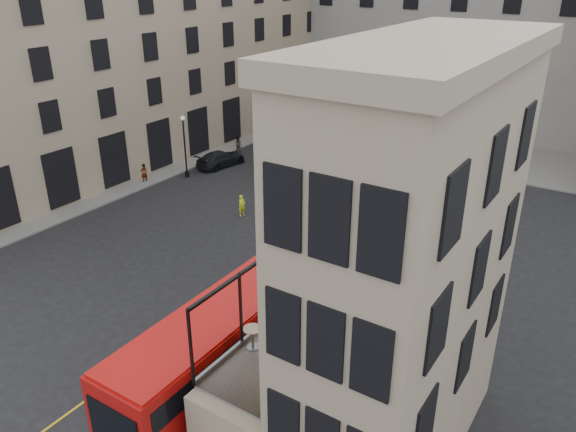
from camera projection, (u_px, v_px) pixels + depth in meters
The scene contains 31 objects.
ground at pixel (193, 360), 26.09m from camera, with size 140.00×140.00×0.00m, color black.
host_building_main at pixel (410, 276), 17.88m from camera, with size 7.26×11.40×15.10m.
host_frontage at pixel (314, 374), 21.90m from camera, with size 3.00×11.00×4.50m, color tan.
cafe_floor at pixel (315, 325), 20.95m from camera, with size 3.00×10.00×0.10m, color slate.
building_left at pixel (110, 29), 50.08m from camera, with size 14.60×50.60×22.00m.
gateway at pixel (451, 37), 61.16m from camera, with size 35.00×10.60×18.00m.
pavement_far at pixel (399, 140), 57.94m from camera, with size 40.00×12.00×0.12m, color slate.
pavement_left at pixel (92, 186), 46.21m from camera, with size 8.00×48.00×0.12m, color slate.
traffic_light_near at pixel (310, 218), 34.70m from camera, with size 0.16×0.20×3.80m.
traffic_light_far at pixel (272, 127), 53.87m from camera, with size 0.16×0.20×3.80m.
street_lamp_a at pixel (185, 150), 47.30m from camera, with size 0.36×0.36×5.33m.
street_lamp_b at pixel (385, 127), 53.93m from camera, with size 0.36×0.36×5.33m.
bus_near at pixel (233, 345), 22.80m from camera, with size 2.93×12.19×4.85m.
bus_far at pixel (311, 131), 52.09m from camera, with size 3.45×11.34×4.46m.
car_a at pixel (294, 205), 40.92m from camera, with size 1.61×4.01×1.37m, color gray.
car_b at pixel (375, 182), 45.43m from camera, with size 1.37×3.93×1.29m, color #96090A.
car_c at pixel (221, 159), 50.55m from camera, with size 1.97×4.84×1.40m, color black.
bicycle at pixel (279, 253), 34.69m from camera, with size 0.66×1.90×1.00m, color gray.
cyclist at pixel (242, 205), 40.63m from camera, with size 0.58×0.38×1.60m, color #E7FF1A.
pedestrian_a at pixel (238, 145), 53.63m from camera, with size 0.83×0.65×1.71m, color gray.
pedestrian_b at pixel (353, 154), 51.20m from camera, with size 1.14×0.65×1.76m, color gray.
pedestrian_c at pixel (458, 151), 51.86m from camera, with size 1.09×0.45×1.86m, color gray.
pedestrian_d at pixel (467, 163), 48.89m from camera, with size 0.85×0.55×1.74m, color gray.
pedestrian_e at pixel (144, 173), 46.68m from camera, with size 0.61×0.40×1.66m, color gray.
cafe_table_near at pixel (253, 335), 19.43m from camera, with size 0.65×0.65×0.81m.
cafe_table_mid at pixel (297, 306), 21.16m from camera, with size 0.57×0.57×0.71m.
cafe_table_far at pixel (327, 280), 22.79m from camera, with size 0.61×0.61×0.77m.
cafe_chair_a at pixel (277, 396), 17.06m from camera, with size 0.44×0.44×0.89m.
cafe_chair_b at pixel (344, 326), 20.32m from camera, with size 0.49×0.49×0.88m.
cafe_chair_c at pixel (342, 308), 21.36m from camera, with size 0.49×0.49×0.90m.
cafe_chair_d at pixel (388, 278), 23.46m from camera, with size 0.38×0.38×0.76m.
Camera 1 is at (15.23, -15.06, 16.94)m, focal length 35.00 mm.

